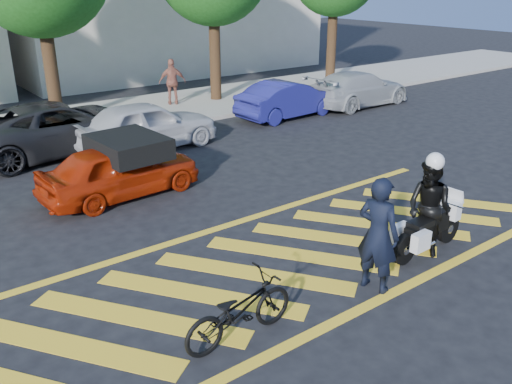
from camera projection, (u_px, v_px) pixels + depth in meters
ground at (280, 263)px, 9.84m from camera, size 90.00×90.00×0.00m
sidewalk at (59, 125)px, 18.69m from camera, size 60.00×5.00×0.15m
crosswalk at (278, 264)px, 9.82m from camera, size 12.33×4.00×0.01m
officer_bike at (378, 235)px, 8.70m from camera, size 0.62×0.81×1.97m
bicycle at (239, 310)px, 7.63m from camera, size 1.83×0.67×0.96m
police_motorcycle at (427, 230)px, 10.05m from camera, size 1.97×0.63×0.87m
officer_moto at (429, 208)px, 9.88m from camera, size 0.72×0.91×1.82m
red_convertible at (120, 170)px, 12.64m from camera, size 3.86×1.76×1.28m
parked_mid_left at (58, 127)px, 15.79m from camera, size 5.63×3.03×1.50m
parked_mid_right at (146, 125)px, 16.06m from camera, size 4.40×1.93×1.47m
parked_right at (288, 99)px, 19.78m from camera, size 4.16×1.63×1.35m
parked_far_right at (358, 89)px, 21.56m from camera, size 4.77×2.06×1.37m
pedestrian_right at (172, 82)px, 21.05m from camera, size 1.11×0.82×1.76m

